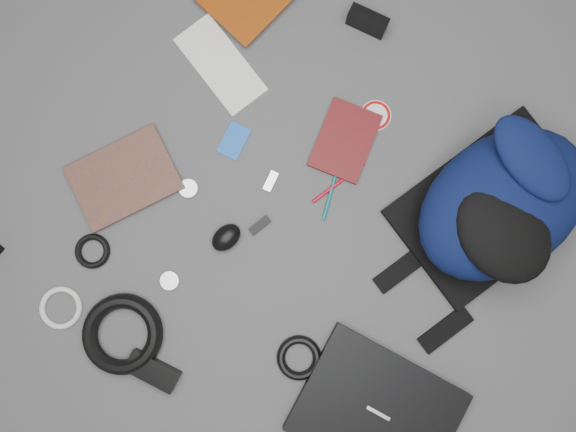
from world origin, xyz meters
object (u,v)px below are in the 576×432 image
Objects in this scene: backpack at (503,204)px; comic_book at (109,146)px; power_brick at (153,371)px; mouse at (226,237)px; laptop at (377,411)px; compact_camera at (367,21)px; dvd_case at (345,141)px.

backpack reaches higher than comic_book.
power_brick reaches higher than comic_book.
mouse reaches higher than comic_book.
compact_camera reaches higher than laptop.
mouse is (-0.53, 0.11, 0.00)m from laptop.
comic_book is at bearing 129.42° from power_brick.
power_brick is at bearing -95.58° from compact_camera.
power_brick is at bearing -14.19° from comic_book.
backpack is 1.92× the size of comic_book.
laptop reaches higher than comic_book.
compact_camera reaches higher than comic_book.
dvd_case is 2.36× the size of mouse.
laptop is at bearing -66.59° from backpack.
laptop is 2.82× the size of power_brick.
compact_camera is at bearing 101.21° from dvd_case.
dvd_case is at bearing 77.24° from power_brick.
dvd_case is at bearing 124.39° from laptop.
power_brick is (-0.48, -0.24, -0.00)m from laptop.
backpack is at bearing 52.58° from power_brick.
dvd_case is at bearing 87.45° from mouse.
comic_book is 3.17× the size of mouse.
compact_camera is (-0.13, 0.27, 0.02)m from dvd_case.
backpack reaches higher than mouse.
laptop is 0.65m from dvd_case.
mouse is 0.36m from power_brick.
backpack is at bearing -3.40° from dvd_case.
compact_camera is at bearing 89.04° from comic_book.
backpack is 1.33× the size of laptop.
backpack is 0.90m from power_brick.
backpack is 0.39m from dvd_case.
mouse reaches higher than power_brick.
compact_camera is 0.99m from power_brick.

